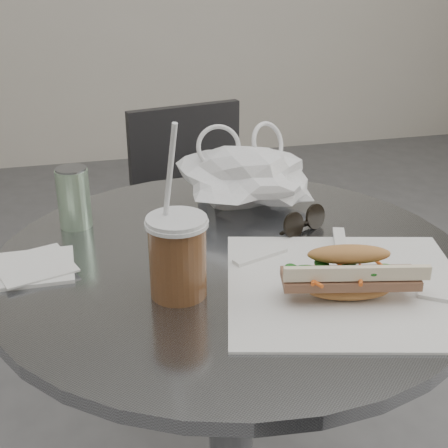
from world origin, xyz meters
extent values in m
cylinder|color=slate|center=(0.00, 0.20, 0.37)|extent=(0.08, 0.08, 0.71)
cylinder|color=slate|center=(0.00, 0.20, 0.73)|extent=(0.76, 0.76, 0.02)
cylinder|color=#2C2C2F|center=(0.12, 0.82, 0.01)|extent=(0.37, 0.37, 0.02)
cylinder|color=#2C2C2F|center=(0.12, 0.82, 0.25)|extent=(0.07, 0.07, 0.49)
cylinder|color=#2C2C2F|center=(0.12, 0.82, 0.49)|extent=(0.42, 0.42, 0.02)
cube|color=#2C2C2F|center=(0.08, 1.01, 0.65)|extent=(0.33, 0.09, 0.28)
cube|color=white|center=(0.14, 0.06, 0.74)|extent=(0.41, 0.40, 0.00)
ellipsoid|color=#BD7947|center=(0.12, 0.03, 0.76)|extent=(0.24, 0.13, 0.02)
cube|color=brown|center=(0.12, 0.03, 0.77)|extent=(0.19, 0.09, 0.01)
ellipsoid|color=#BD7947|center=(0.12, 0.04, 0.80)|extent=(0.24, 0.13, 0.04)
cylinder|color=brown|center=(-0.10, 0.11, 0.79)|extent=(0.08, 0.08, 0.11)
cylinder|color=silver|center=(-0.10, 0.11, 0.85)|extent=(0.09, 0.09, 0.01)
cylinder|color=white|center=(-0.11, 0.11, 0.89)|extent=(0.03, 0.06, 0.20)
cylinder|color=black|center=(0.12, 0.25, 0.76)|extent=(0.05, 0.03, 0.04)
cylinder|color=black|center=(0.17, 0.27, 0.76)|extent=(0.05, 0.03, 0.04)
cube|color=black|center=(0.14, 0.26, 0.76)|extent=(0.02, 0.01, 0.00)
cube|color=white|center=(-0.30, 0.23, 0.74)|extent=(0.12, 0.12, 0.01)
cube|color=white|center=(-0.30, 0.23, 0.75)|extent=(0.14, 0.14, 0.00)
cylinder|color=#559256|center=(-0.24, 0.38, 0.79)|extent=(0.06, 0.06, 0.10)
cylinder|color=slate|center=(-0.24, 0.38, 0.85)|extent=(0.05, 0.05, 0.00)
camera|label=1|loc=(-0.23, -0.65, 1.19)|focal=50.00mm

